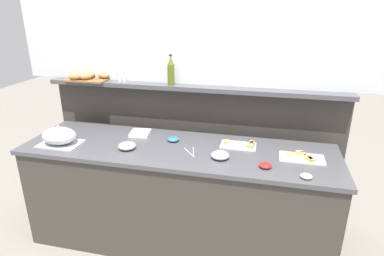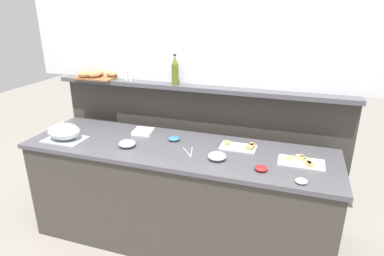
% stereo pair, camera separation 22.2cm
% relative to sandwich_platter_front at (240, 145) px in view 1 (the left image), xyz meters
% --- Properties ---
extents(ground_plane, '(12.00, 12.00, 0.00)m').
position_rel_sandwich_platter_front_xyz_m(ground_plane, '(-0.50, 0.45, -0.93)').
color(ground_plane, gray).
extents(buffet_counter, '(2.58, 0.75, 0.92)m').
position_rel_sandwich_platter_front_xyz_m(buffet_counter, '(-0.50, -0.15, -0.47)').
color(buffet_counter, '#3D3833').
rests_on(buffet_counter, ground_plane).
extents(back_ledge_unit, '(2.80, 0.22, 1.33)m').
position_rel_sandwich_platter_front_xyz_m(back_ledge_unit, '(-0.50, 0.40, -0.23)').
color(back_ledge_unit, '#3D3833').
rests_on(back_ledge_unit, ground_plane).
extents(upper_wall_panel, '(3.40, 0.08, 1.27)m').
position_rel_sandwich_platter_front_xyz_m(upper_wall_panel, '(-0.50, 0.43, 1.03)').
color(upper_wall_panel, silver).
rests_on(upper_wall_panel, back_ledge_unit).
extents(sandwich_platter_front, '(0.29, 0.17, 0.04)m').
position_rel_sandwich_platter_front_xyz_m(sandwich_platter_front, '(0.00, 0.00, 0.00)').
color(sandwich_platter_front, silver).
rests_on(sandwich_platter_front, buffet_counter).
extents(sandwich_platter_side, '(0.33, 0.18, 0.04)m').
position_rel_sandwich_platter_front_xyz_m(sandwich_platter_side, '(0.48, -0.13, 0.00)').
color(sandwich_platter_side, white).
rests_on(sandwich_platter_side, buffet_counter).
extents(serving_cloche, '(0.34, 0.24, 0.17)m').
position_rel_sandwich_platter_front_xyz_m(serving_cloche, '(-1.47, -0.31, 0.06)').
color(serving_cloche, '#B7BABF').
rests_on(serving_cloche, buffet_counter).
extents(glass_bowl_large, '(0.14, 0.14, 0.06)m').
position_rel_sandwich_platter_front_xyz_m(glass_bowl_large, '(-0.89, -0.27, 0.01)').
color(glass_bowl_large, silver).
rests_on(glass_bowl_large, buffet_counter).
extents(glass_bowl_medium, '(0.14, 0.14, 0.06)m').
position_rel_sandwich_platter_front_xyz_m(glass_bowl_medium, '(-0.13, -0.27, 0.01)').
color(glass_bowl_medium, silver).
rests_on(glass_bowl_medium, buffet_counter).
extents(condiment_bowl_red, '(0.10, 0.10, 0.04)m').
position_rel_sandwich_platter_front_xyz_m(condiment_bowl_red, '(-0.57, -0.02, 0.01)').
color(condiment_bowl_red, teal).
rests_on(condiment_bowl_red, buffet_counter).
extents(condiment_bowl_teal, '(0.08, 0.08, 0.03)m').
position_rel_sandwich_platter_front_xyz_m(condiment_bowl_teal, '(0.48, -0.43, 0.00)').
color(condiment_bowl_teal, silver).
rests_on(condiment_bowl_teal, buffet_counter).
extents(condiment_bowl_dark, '(0.09, 0.09, 0.03)m').
position_rel_sandwich_platter_front_xyz_m(condiment_bowl_dark, '(0.21, -0.34, 0.01)').
color(condiment_bowl_dark, red).
rests_on(condiment_bowl_dark, buffet_counter).
extents(serving_tongs, '(0.12, 0.18, 0.01)m').
position_rel_sandwich_platter_front_xyz_m(serving_tongs, '(-0.36, -0.23, -0.01)').
color(serving_tongs, '#B7BABF').
rests_on(serving_tongs, buffet_counter).
extents(napkin_stack, '(0.19, 0.19, 0.03)m').
position_rel_sandwich_platter_front_xyz_m(napkin_stack, '(-0.90, 0.05, 0.00)').
color(napkin_stack, white).
rests_on(napkin_stack, buffet_counter).
extents(olive_oil_bottle, '(0.06, 0.06, 0.28)m').
position_rel_sandwich_platter_front_xyz_m(olive_oil_bottle, '(-0.68, 0.31, 0.52)').
color(olive_oil_bottle, '#56661E').
rests_on(olive_oil_bottle, back_ledge_unit).
extents(salt_shaker, '(0.03, 0.03, 0.09)m').
position_rel_sandwich_platter_front_xyz_m(salt_shaker, '(-1.19, 0.33, 0.44)').
color(salt_shaker, white).
rests_on(salt_shaker, back_ledge_unit).
extents(pepper_shaker, '(0.03, 0.03, 0.09)m').
position_rel_sandwich_platter_front_xyz_m(pepper_shaker, '(-1.15, 0.33, 0.44)').
color(pepper_shaker, white).
rests_on(pepper_shaker, back_ledge_unit).
extents(bread_basket, '(0.42, 0.30, 0.08)m').
position_rel_sandwich_platter_front_xyz_m(bread_basket, '(-1.50, 0.34, 0.43)').
color(bread_basket, brown).
rests_on(bread_basket, back_ledge_unit).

